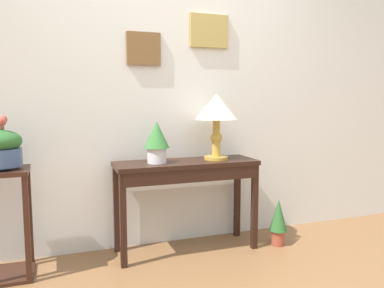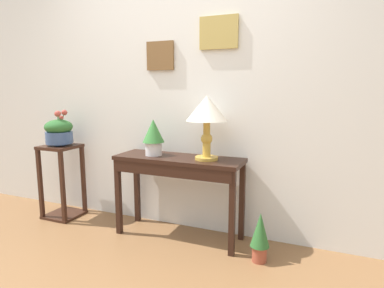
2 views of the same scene
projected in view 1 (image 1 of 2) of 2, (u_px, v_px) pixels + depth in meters
back_wall_with_art at (162, 77)px, 3.16m from camera, size 9.00×0.13×2.80m
console_table at (187, 176)px, 3.01m from camera, size 1.13×0.38×0.73m
table_lamp at (216, 111)px, 3.06m from camera, size 0.34×0.34×0.53m
potted_plant_on_console at (157, 140)px, 2.91m from camera, size 0.19×0.19×0.32m
pedestal_stand_left at (5, 224)px, 2.59m from camera, size 0.34×0.34×0.76m
planter_bowl_wide at (1, 148)px, 2.53m from camera, size 0.27×0.27×0.36m
potted_plant_floor at (278, 220)px, 3.18m from camera, size 0.15×0.15×0.40m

